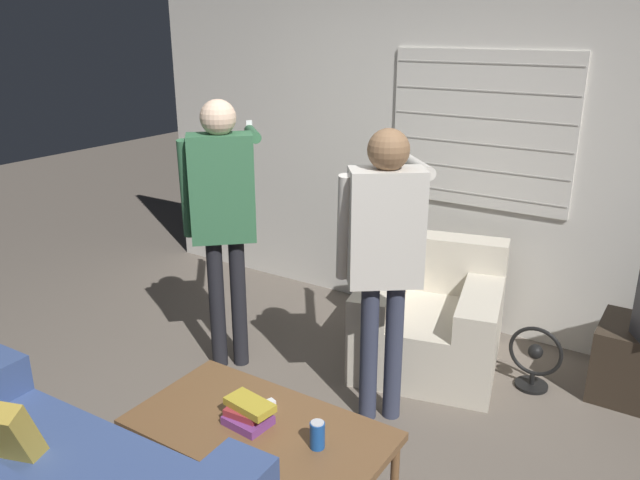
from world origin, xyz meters
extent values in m
plane|color=#665B51|center=(0.00, 0.00, 0.00)|extent=(16.00, 16.00, 0.00)
cube|color=silver|center=(0.00, 2.03, 1.27)|extent=(5.20, 0.06, 2.55)
cube|color=silver|center=(0.26, 1.99, 1.45)|extent=(1.27, 0.02, 1.06)
cube|color=#A4A099|center=(0.26, 1.98, 1.01)|extent=(1.25, 0.00, 0.01)
cube|color=#A4A099|center=(0.26, 1.98, 1.19)|extent=(1.25, 0.00, 0.01)
cube|color=#A4A099|center=(0.26, 1.98, 1.37)|extent=(1.25, 0.00, 0.01)
cube|color=#A4A099|center=(0.26, 1.98, 1.54)|extent=(1.25, 0.00, 0.01)
cube|color=#A4A099|center=(0.26, 1.98, 1.72)|extent=(1.25, 0.00, 0.01)
cube|color=#A4A099|center=(0.26, 1.98, 1.90)|extent=(1.25, 0.00, 0.01)
cube|color=beige|center=(0.26, 1.30, 0.20)|extent=(1.06, 1.08, 0.40)
cube|color=beige|center=(0.18, 1.65, 0.59)|extent=(0.89, 0.39, 0.38)
cube|color=beige|center=(0.57, 1.38, 0.49)|extent=(0.44, 0.94, 0.18)
cube|color=beige|center=(-0.05, 1.23, 0.49)|extent=(0.44, 0.94, 0.18)
cube|color=brown|center=(0.11, -0.29, 0.39)|extent=(1.19, 0.65, 0.04)
cylinder|color=brown|center=(-0.45, -0.01, 0.18)|extent=(0.04, 0.04, 0.37)
cylinder|color=brown|center=(0.66, -0.01, 0.18)|extent=(0.04, 0.04, 0.37)
cylinder|color=brown|center=(-0.45, -0.58, 0.18)|extent=(0.04, 0.04, 0.37)
cylinder|color=black|center=(-0.89, 0.54, 0.44)|extent=(0.10, 0.10, 0.87)
cylinder|color=black|center=(-0.78, 0.64, 0.44)|extent=(0.10, 0.10, 0.87)
cube|color=#336642|center=(-0.84, 0.59, 1.20)|extent=(0.42, 0.41, 0.66)
sphere|color=beige|center=(-0.84, 0.59, 1.63)|extent=(0.21, 0.21, 0.21)
cylinder|color=#336642|center=(-1.03, 0.48, 1.19)|extent=(0.16, 0.17, 0.63)
cylinder|color=#336642|center=(-0.89, 0.97, 1.47)|extent=(0.47, 0.51, 0.12)
cube|color=white|center=(-1.10, 1.19, 1.45)|extent=(0.05, 0.05, 0.13)
cylinder|color=#33384C|center=(0.21, 0.56, 0.41)|extent=(0.10, 0.10, 0.83)
cylinder|color=#33384C|center=(0.32, 0.65, 0.41)|extent=(0.10, 0.10, 0.83)
cube|color=beige|center=(0.27, 0.60, 1.14)|extent=(0.43, 0.39, 0.62)
sphere|color=#846042|center=(0.27, 0.60, 1.55)|extent=(0.22, 0.22, 0.22)
cylinder|color=beige|center=(0.07, 0.51, 1.13)|extent=(0.15, 0.17, 0.59)
cylinder|color=beige|center=(0.26, 0.97, 1.40)|extent=(0.41, 0.52, 0.11)
cube|color=black|center=(0.09, 1.20, 1.38)|extent=(0.05, 0.05, 0.13)
cube|color=#75387F|center=(0.06, -0.31, 0.43)|extent=(0.21, 0.17, 0.04)
cube|color=maroon|center=(0.03, -0.30, 0.46)|extent=(0.17, 0.14, 0.03)
cube|color=gold|center=(0.05, -0.29, 0.50)|extent=(0.25, 0.15, 0.04)
cylinder|color=#194C9E|center=(0.41, -0.27, 0.47)|extent=(0.07, 0.07, 0.12)
cylinder|color=silver|center=(0.41, -0.27, 0.53)|extent=(0.06, 0.06, 0.00)
cube|color=white|center=(0.04, -0.17, 0.42)|extent=(0.08, 0.14, 0.02)
cylinder|color=black|center=(0.93, 1.39, 0.01)|extent=(0.20, 0.20, 0.02)
cylinder|color=black|center=(0.93, 1.39, 0.06)|extent=(0.03, 0.03, 0.08)
torus|color=black|center=(0.93, 1.39, 0.25)|extent=(0.33, 0.02, 0.33)
sphere|color=black|center=(0.93, 1.39, 0.25)|extent=(0.09, 0.09, 0.09)
camera|label=1|loc=(1.64, -2.16, 2.14)|focal=35.00mm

